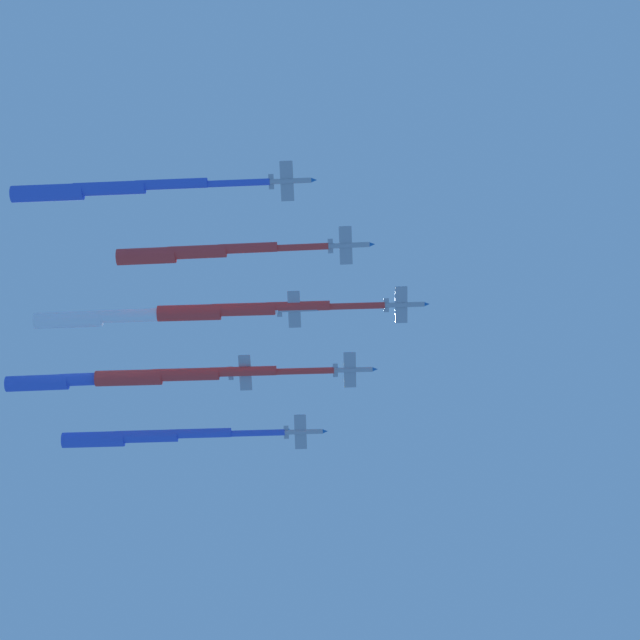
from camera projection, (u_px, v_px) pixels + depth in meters
name	position (u px, v px, depth m)	size (l,w,h in m)	color
jet_lead	(243.00, 310.00, 232.80)	(42.68, 44.83, 3.69)	#9EA3AD
jet_port_inner	(185.00, 375.00, 237.34)	(45.10, 47.31, 3.70)	#9EA3AD
jet_starboard_inner	(198.00, 252.00, 226.08)	(38.89, 42.01, 3.68)	#9EA3AD
jet_port_mid	(126.00, 316.00, 233.03)	(44.87, 47.91, 3.71)	#9EA3AD
jet_starboard_mid	(146.00, 437.00, 242.15)	(43.34, 45.59, 3.79)	#9EA3AD
jet_port_outer	(108.00, 189.00, 220.16)	(44.84, 48.03, 3.71)	#9EA3AD
jet_starboard_outer	(90.00, 380.00, 238.42)	(42.46, 45.69, 3.76)	#9EA3AD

